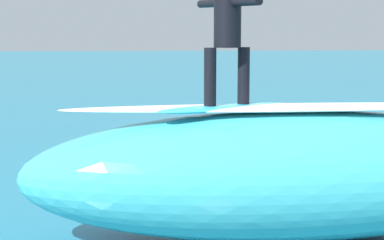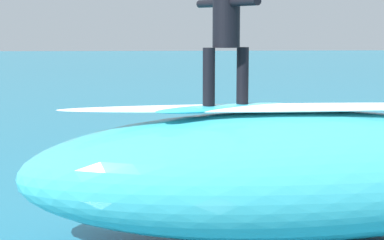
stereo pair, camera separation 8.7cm
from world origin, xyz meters
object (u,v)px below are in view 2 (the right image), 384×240
(surfer_riding, at_px, (226,31))
(surfer_paddling, at_px, (170,167))
(surfboard_riding, at_px, (226,108))
(surfboard_paddling, at_px, (169,173))

(surfer_riding, distance_m, surfer_paddling, 4.78)
(surfboard_riding, relative_size, surfer_riding, 1.21)
(surfboard_riding, xyz_separation_m, surfboard_paddling, (0.67, -4.06, -1.78))
(surfboard_riding, xyz_separation_m, surfer_riding, (0.00, 0.00, 1.02))
(surfer_riding, bearing_deg, surfboard_riding, -126.10)
(surfboard_riding, distance_m, surfer_paddling, 4.30)
(surfer_paddling, bearing_deg, surfer_riding, 177.11)
(surfboard_riding, bearing_deg, surfer_riding, 53.90)
(surfer_riding, xyz_separation_m, surfer_paddling, (0.64, -3.94, -2.64))
(surfer_riding, distance_m, surfboard_paddling, 4.97)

